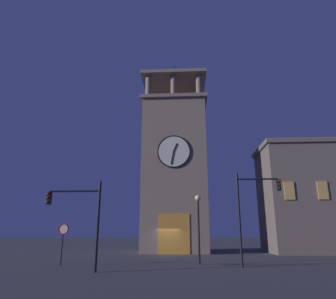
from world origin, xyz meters
TOP-DOWN VIEW (x-y plane):
  - ground_plane at (0.00, 0.00)m, footprint 200.00×200.00m
  - clocktower at (-0.65, -3.72)m, footprint 7.79×7.09m
  - traffic_signal_near at (4.31, 13.58)m, footprint 3.26×0.41m
  - traffic_signal_mid at (-6.33, 10.55)m, footprint 2.97×0.41m
  - street_lamp at (-2.78, 9.04)m, footprint 0.44×0.44m
  - no_horn_sign at (6.60, 10.27)m, footprint 0.78×0.14m

SIDE VIEW (x-z plane):
  - ground_plane at x=0.00m, z-range 0.00..0.00m
  - no_horn_sign at x=6.60m, z-range 0.78..3.55m
  - traffic_signal_near at x=4.31m, z-range 0.77..5.93m
  - street_lamp at x=-2.78m, z-range 0.98..5.78m
  - traffic_signal_mid at x=-6.33m, z-range 0.94..7.04m
  - clocktower at x=-0.65m, z-range -2.44..20.78m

